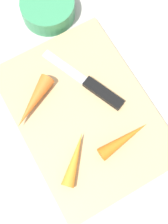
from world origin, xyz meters
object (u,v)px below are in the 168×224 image
at_px(cutting_board, 84,113).
at_px(carrot_longest, 33,102).
at_px(knife, 98,90).
at_px(small_bowl, 48,8).
at_px(carrot_medium, 124,139).
at_px(carrot_shortest, 75,159).

distance_m(cutting_board, carrot_longest, 0.10).
bearing_deg(cutting_board, knife, -61.38).
relative_size(knife, small_bowl, 1.61).
height_order(cutting_board, small_bowl, small_bowl).
xyz_separation_m(knife, carrot_medium, (-0.11, 0.01, 0.01)).
relative_size(knife, carrot_medium, 1.78).
bearing_deg(small_bowl, carrot_shortest, 161.08).
distance_m(carrot_shortest, carrot_medium, 0.10).
bearing_deg(knife, cutting_board, 95.55).
bearing_deg(small_bowl, knife, 179.88).
distance_m(knife, carrot_longest, 0.13).
height_order(carrot_medium, small_bowl, small_bowl).
xyz_separation_m(carrot_medium, small_bowl, (0.33, -0.01, -0.00)).
height_order(carrot_shortest, carrot_longest, carrot_longest).
xyz_separation_m(cutting_board, small_bowl, (0.25, -0.05, 0.01)).
distance_m(knife, carrot_shortest, 0.15).
height_order(cutting_board, knife, knife).
height_order(knife, carrot_shortest, carrot_shortest).
bearing_deg(carrot_shortest, cutting_board, 5.05).
xyz_separation_m(knife, carrot_shortest, (-0.10, 0.11, 0.01)).
bearing_deg(knife, carrot_medium, 151.97).
distance_m(cutting_board, carrot_shortest, 0.10).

